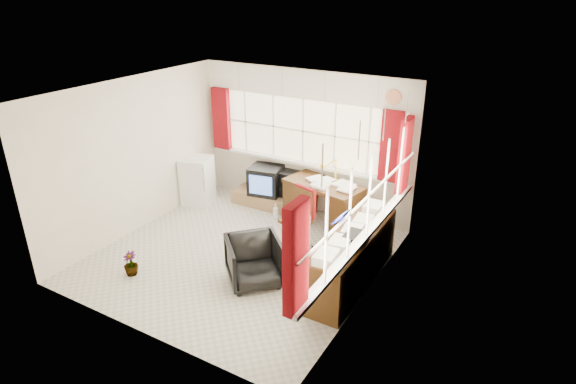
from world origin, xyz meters
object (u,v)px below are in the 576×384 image
(task_chair, at_px, (301,216))
(tv_bench, at_px, (270,200))
(radiator, at_px, (299,233))
(credenza, at_px, (353,257))
(desk, at_px, (323,202))
(crt_tv, at_px, (266,180))
(mini_fridge, at_px, (197,180))
(desk_lamp, at_px, (336,165))
(office_chair, at_px, (254,261))

(task_chair, height_order, tv_bench, task_chair)
(radiator, xyz_separation_m, credenza, (1.09, -0.47, 0.15))
(desk, bearing_deg, task_chair, -88.06)
(crt_tv, xyz_separation_m, mini_fridge, (-1.19, -0.51, -0.07))
(desk_lamp, distance_m, credenza, 1.96)
(desk_lamp, relative_size, task_chair, 0.40)
(radiator, relative_size, crt_tv, 0.94)
(radiator, xyz_separation_m, crt_tv, (-1.25, 1.04, 0.26))
(office_chair, bearing_deg, radiator, 40.38)
(office_chair, relative_size, tv_bench, 0.52)
(desk, height_order, office_chair, desk)
(radiator, distance_m, tv_bench, 1.59)
(radiator, bearing_deg, office_chair, -93.57)
(radiator, relative_size, tv_bench, 0.43)
(radiator, bearing_deg, credenza, -23.18)
(desk, bearing_deg, credenza, -50.68)
(radiator, xyz_separation_m, tv_bench, (-1.19, 1.05, -0.12))
(desk, bearing_deg, radiator, -88.61)
(office_chair, relative_size, radiator, 1.20)
(radiator, distance_m, mini_fridge, 2.51)
(desk, bearing_deg, desk_lamp, 61.96)
(task_chair, height_order, crt_tv, task_chair)
(office_chair, relative_size, mini_fridge, 0.83)
(credenza, bearing_deg, radiator, 156.82)
(office_chair, distance_m, mini_fridge, 2.90)
(office_chair, distance_m, tv_bench, 2.46)
(crt_tv, bearing_deg, tv_bench, 8.40)
(desk_lamp, distance_m, office_chair, 2.34)
(desk, bearing_deg, crt_tv, 172.79)
(credenza, bearing_deg, mini_fridge, 164.10)
(tv_bench, bearing_deg, credenza, -33.71)
(crt_tv, height_order, mini_fridge, mini_fridge)
(task_chair, height_order, credenza, task_chair)
(radiator, relative_size, mini_fridge, 0.69)
(crt_tv, bearing_deg, desk_lamp, 2.38)
(credenza, bearing_deg, task_chair, 154.49)
(tv_bench, xyz_separation_m, crt_tv, (-0.06, -0.01, 0.38))
(desk_lamp, distance_m, tv_bench, 1.57)
(desk, xyz_separation_m, office_chair, (-0.05, -2.02, -0.09))
(desk_lamp, relative_size, crt_tv, 0.61)
(desk_lamp, relative_size, credenza, 0.20)
(credenza, xyz_separation_m, mini_fridge, (-3.53, 1.01, 0.04))
(desk, relative_size, crt_tv, 2.19)
(office_chair, relative_size, crt_tv, 1.12)
(desk, relative_size, desk_lamp, 3.59)
(office_chair, bearing_deg, desk, 42.57)
(task_chair, distance_m, crt_tv, 1.61)
(credenza, distance_m, crt_tv, 2.79)
(desk_lamp, xyz_separation_m, tv_bench, (-1.28, -0.05, -0.90))
(crt_tv, bearing_deg, radiator, -39.80)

